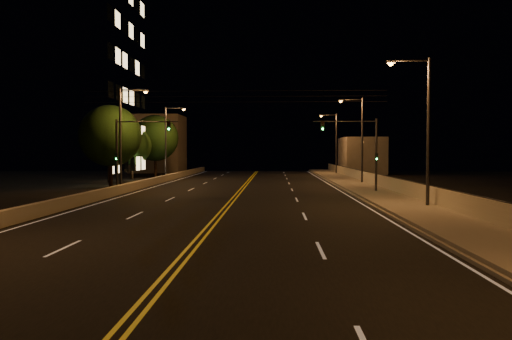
{
  "coord_description": "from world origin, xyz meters",
  "views": [
    {
      "loc": [
        2.88,
        -6.65,
        3.42
      ],
      "look_at": [
        2.0,
        18.0,
        2.5
      ],
      "focal_mm": 35.0,
      "sensor_mm": 36.0,
      "label": 1
    }
  ],
  "objects_px": {
    "streetlight_5": "(124,132)",
    "building_tower": "(20,46)",
    "traffic_signal_left": "(129,147)",
    "tree_2": "(132,146)",
    "tree_1": "(109,140)",
    "streetlight_3": "(334,140)",
    "traffic_signal_right": "(363,147)",
    "tree_0": "(110,136)",
    "tree_3": "(155,138)",
    "streetlight_1": "(424,122)",
    "streetlight_6": "(168,138)",
    "streetlight_2": "(359,135)"
  },
  "relations": [
    {
      "from": "streetlight_5",
      "to": "building_tower",
      "type": "bearing_deg",
      "value": 140.92
    },
    {
      "from": "traffic_signal_left",
      "to": "tree_2",
      "type": "relative_size",
      "value": 0.92
    },
    {
      "from": "tree_2",
      "to": "streetlight_5",
      "type": "bearing_deg",
      "value": -75.88
    },
    {
      "from": "tree_1",
      "to": "tree_2",
      "type": "height_order",
      "value": "tree_1"
    },
    {
      "from": "streetlight_5",
      "to": "traffic_signal_left",
      "type": "bearing_deg",
      "value": -63.67
    },
    {
      "from": "traffic_signal_left",
      "to": "building_tower",
      "type": "height_order",
      "value": "building_tower"
    },
    {
      "from": "streetlight_3",
      "to": "traffic_signal_right",
      "type": "height_order",
      "value": "streetlight_3"
    },
    {
      "from": "building_tower",
      "to": "streetlight_3",
      "type": "bearing_deg",
      "value": 25.07
    },
    {
      "from": "streetlight_5",
      "to": "tree_0",
      "type": "height_order",
      "value": "streetlight_5"
    },
    {
      "from": "tree_1",
      "to": "tree_3",
      "type": "distance_m",
      "value": 11.41
    },
    {
      "from": "traffic_signal_right",
      "to": "tree_3",
      "type": "bearing_deg",
      "value": 131.82
    },
    {
      "from": "streetlight_1",
      "to": "streetlight_6",
      "type": "distance_m",
      "value": 37.5
    },
    {
      "from": "streetlight_2",
      "to": "traffic_signal_right",
      "type": "height_order",
      "value": "streetlight_2"
    },
    {
      "from": "traffic_signal_right",
      "to": "building_tower",
      "type": "distance_m",
      "value": 39.61
    },
    {
      "from": "traffic_signal_left",
      "to": "traffic_signal_right",
      "type": "bearing_deg",
      "value": 0.0
    },
    {
      "from": "traffic_signal_right",
      "to": "tree_1",
      "type": "xyz_separation_m",
      "value": [
        -25.19,
        14.28,
        0.84
      ]
    },
    {
      "from": "building_tower",
      "to": "tree_2",
      "type": "height_order",
      "value": "building_tower"
    },
    {
      "from": "streetlight_5",
      "to": "building_tower",
      "type": "distance_m",
      "value": 21.93
    },
    {
      "from": "streetlight_1",
      "to": "streetlight_5",
      "type": "bearing_deg",
      "value": 148.82
    },
    {
      "from": "streetlight_3",
      "to": "traffic_signal_left",
      "type": "height_order",
      "value": "streetlight_3"
    },
    {
      "from": "streetlight_1",
      "to": "streetlight_5",
      "type": "distance_m",
      "value": 25.04
    },
    {
      "from": "streetlight_2",
      "to": "tree_1",
      "type": "bearing_deg",
      "value": 172.66
    },
    {
      "from": "traffic_signal_right",
      "to": "streetlight_3",
      "type": "bearing_deg",
      "value": 87.25
    },
    {
      "from": "streetlight_2",
      "to": "streetlight_3",
      "type": "relative_size",
      "value": 1.0
    },
    {
      "from": "streetlight_5",
      "to": "streetlight_1",
      "type": "bearing_deg",
      "value": -31.18
    },
    {
      "from": "streetlight_1",
      "to": "tree_3",
      "type": "distance_m",
      "value": 43.5
    },
    {
      "from": "streetlight_3",
      "to": "streetlight_5",
      "type": "relative_size",
      "value": 1.0
    },
    {
      "from": "streetlight_6",
      "to": "tree_3",
      "type": "bearing_deg",
      "value": 118.0
    },
    {
      "from": "streetlight_3",
      "to": "tree_2",
      "type": "distance_m",
      "value": 28.26
    },
    {
      "from": "streetlight_2",
      "to": "streetlight_6",
      "type": "bearing_deg",
      "value": 156.67
    },
    {
      "from": "streetlight_5",
      "to": "traffic_signal_left",
      "type": "xyz_separation_m",
      "value": [
        1.12,
        -2.27,
        -1.29
      ]
    },
    {
      "from": "streetlight_1",
      "to": "streetlight_3",
      "type": "distance_m",
      "value": 42.41
    },
    {
      "from": "streetlight_2",
      "to": "building_tower",
      "type": "bearing_deg",
      "value": 174.15
    },
    {
      "from": "streetlight_3",
      "to": "building_tower",
      "type": "height_order",
      "value": "building_tower"
    },
    {
      "from": "traffic_signal_left",
      "to": "building_tower",
      "type": "relative_size",
      "value": 0.19
    },
    {
      "from": "streetlight_1",
      "to": "traffic_signal_left",
      "type": "bearing_deg",
      "value": 152.22
    },
    {
      "from": "traffic_signal_right",
      "to": "tree_2",
      "type": "distance_m",
      "value": 32.37
    },
    {
      "from": "tree_2",
      "to": "tree_0",
      "type": "bearing_deg",
      "value": -81.21
    },
    {
      "from": "tree_2",
      "to": "tree_3",
      "type": "distance_m",
      "value": 4.9
    },
    {
      "from": "streetlight_6",
      "to": "traffic_signal_left",
      "type": "xyz_separation_m",
      "value": [
        1.12,
        -20.08,
        -1.29
      ]
    },
    {
      "from": "streetlight_1",
      "to": "building_tower",
      "type": "height_order",
      "value": "building_tower"
    },
    {
      "from": "tree_2",
      "to": "tree_3",
      "type": "height_order",
      "value": "tree_3"
    },
    {
      "from": "streetlight_2",
      "to": "tree_2",
      "type": "xyz_separation_m",
      "value": [
        -26.14,
        10.18,
        -0.99
      ]
    },
    {
      "from": "traffic_signal_right",
      "to": "tree_1",
      "type": "relative_size",
      "value": 0.81
    },
    {
      "from": "traffic_signal_left",
      "to": "building_tower",
      "type": "bearing_deg",
      "value": 138.16
    },
    {
      "from": "streetlight_3",
      "to": "streetlight_6",
      "type": "bearing_deg",
      "value": -151.5
    },
    {
      "from": "traffic_signal_right",
      "to": "tree_0",
      "type": "relative_size",
      "value": 0.78
    },
    {
      "from": "traffic_signal_left",
      "to": "tree_1",
      "type": "xyz_separation_m",
      "value": [
        -6.42,
        14.28,
        0.84
      ]
    },
    {
      "from": "streetlight_5",
      "to": "tree_1",
      "type": "bearing_deg",
      "value": 113.78
    },
    {
      "from": "tree_1",
      "to": "tree_3",
      "type": "relative_size",
      "value": 0.9
    }
  ]
}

